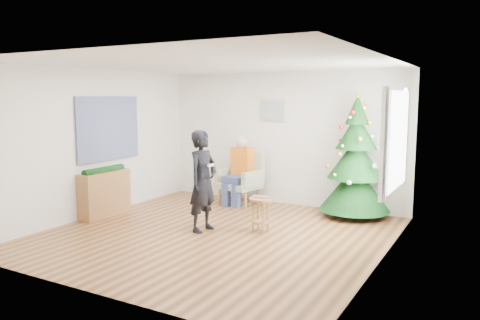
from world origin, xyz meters
The scene contains 19 objects.
floor centered at (0.00, 0.00, 0.00)m, with size 5.00×5.00×0.00m, color brown.
ceiling centered at (0.00, 0.00, 2.60)m, with size 5.00×5.00×0.00m, color white.
wall_back centered at (0.00, 2.50, 1.30)m, with size 5.00×5.00×0.00m, color silver.
wall_front centered at (0.00, -2.50, 1.30)m, with size 5.00×5.00×0.00m, color silver.
wall_left centered at (-2.50, 0.00, 1.30)m, with size 5.00×5.00×0.00m, color silver.
wall_right centered at (2.50, 0.00, 1.30)m, with size 5.00×5.00×0.00m, color silver.
window_panel centered at (2.47, 1.00, 1.50)m, with size 0.04×1.30×1.40m, color white.
curtains centered at (2.44, 1.00, 1.50)m, with size 0.05×1.75×1.50m.
christmas_tree centered at (1.57, 2.15, 1.01)m, with size 1.24×1.24×2.23m.
stool centered at (0.54, 0.47, 0.28)m, with size 0.36×0.36×0.54m.
laptop centered at (0.54, 0.47, 0.56)m, with size 0.30×0.19×0.02m, color silver.
armchair centered at (-0.70, 2.06, 0.38)m, with size 0.89×0.84×1.02m.
seated_person centered at (-0.71, 2.01, 0.69)m, with size 0.49×0.67×1.33m.
standing_man centered at (-0.28, 0.09, 0.80)m, with size 0.58×0.38×1.60m, color black.
game_controller centered at (-0.11, 0.06, 1.07)m, with size 0.04×0.13×0.04m, color white.
console centered at (-2.33, 0.01, 0.40)m, with size 0.30×1.00×0.80m, color brown.
garland centered at (-2.33, 0.01, 0.82)m, with size 0.14×0.14×0.90m, color black.
tapestry centered at (-2.46, 0.30, 1.55)m, with size 0.03×1.50×1.15m, color black.
framed_picture centered at (-0.20, 2.46, 1.85)m, with size 0.52×0.05×0.42m.
Camera 1 is at (3.75, -5.94, 2.11)m, focal length 35.00 mm.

